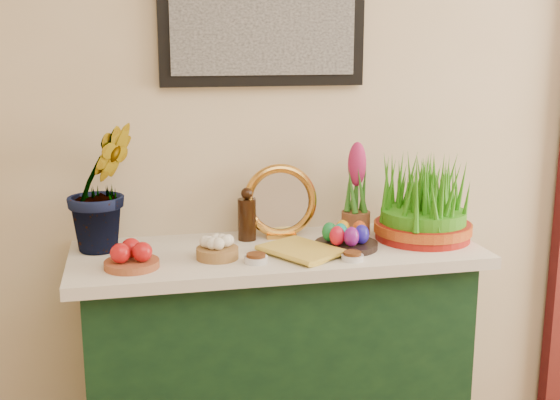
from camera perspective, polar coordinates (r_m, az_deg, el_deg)
The scene contains 13 objects.
sideboard at distance 2.60m, azimuth -0.25°, elevation -13.76°, with size 1.30×0.45×0.85m, color #143719.
tablecloth at distance 2.44m, azimuth -0.25°, elevation -4.34°, with size 1.40×0.55×0.04m, color silver.
hyacinth_green at distance 2.42m, azimuth -14.34°, elevation 2.66°, with size 0.29×0.25×0.58m, color #317923.
apple_bowl at distance 2.26m, azimuth -11.98°, elevation -4.52°, with size 0.23×0.23×0.09m.
garlic_basket at distance 2.31m, azimuth -5.12°, elevation -3.99°, with size 0.18×0.18×0.08m.
vinegar_cruet at distance 2.51m, azimuth -2.71°, elevation -1.38°, with size 0.07×0.07×0.19m.
mirror at distance 2.54m, azimuth 0.02°, elevation -0.16°, with size 0.27×0.09×0.27m.
book at distance 2.28m, azimuth 0.03°, elevation -4.53°, with size 0.17×0.25×0.03m, color gold.
spice_dish_left at distance 2.27m, azimuth -1.97°, elevation -4.78°, with size 0.08×0.08×0.03m.
spice_dish_right at distance 2.30m, azimuth 5.90°, elevation -4.59°, with size 0.07×0.07×0.03m.
egg_plate at distance 2.42m, azimuth 5.39°, elevation -3.13°, with size 0.22×0.22×0.09m.
hyacinth_pink at distance 2.58m, azimuth 6.22°, elevation 0.54°, with size 0.11×0.11×0.34m.
wheatgrass_sabzeh at distance 2.56m, azimuth 11.60°, elevation -0.38°, with size 0.35×0.35×0.29m.
Camera 1 is at (-0.91, -0.27, 1.58)m, focal length 45.00 mm.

